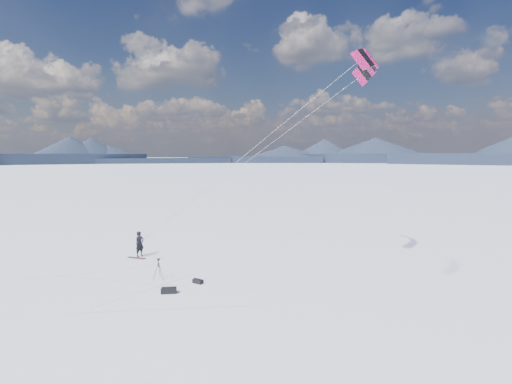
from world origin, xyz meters
The scene contains 9 objects.
ground centered at (0.00, 0.00, 0.00)m, with size 1800.00×1800.00×0.00m, color white.
horizon_hills centered at (0.00, 0.00, 4.27)m, with size 704.00×705.94×9.87m.
snow_tracks centered at (-1.98, 0.09, 0.00)m, with size 13.93×9.84×0.01m.
snowkiter centered at (-2.72, 2.96, 0.00)m, with size 0.71×0.46×1.94m, color black.
snowboard centered at (-2.58, 2.46, 0.02)m, with size 1.47×0.27×0.04m, color maroon.
tripod centered at (2.09, -0.54, 0.86)m, with size 0.60×0.68×1.34m.
gear_bag_a centered at (4.10, -2.09, 0.16)m, with size 0.91×0.75×0.37m.
gear_bag_b centered at (4.66, -0.06, 0.13)m, with size 0.67×0.37×0.29m.
power_kite centered at (13.01, 5.77, 13.06)m, with size 16.97×5.38×12.85m.
Camera 1 is at (17.22, -18.03, 7.73)m, focal length 26.00 mm.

